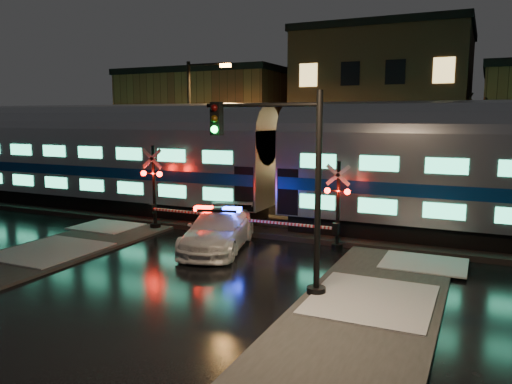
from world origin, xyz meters
TOP-DOWN VIEW (x-y plane):
  - ground at (0.00, 0.00)m, footprint 120.00×120.00m
  - ballast at (0.00, 5.00)m, footprint 90.00×4.20m
  - sidewalk_right at (6.50, -6.00)m, footprint 4.00×20.00m
  - building_left at (-13.00, 22.00)m, footprint 14.00×10.00m
  - building_mid at (2.00, 22.50)m, footprint 12.00×11.00m
  - train at (0.21, 5.00)m, footprint 51.00×3.12m
  - police_car at (-0.65, 0.50)m, footprint 3.58×5.99m
  - crossing_signal_right at (3.57, 2.30)m, footprint 5.25×0.63m
  - crossing_signal_left at (-4.87, 2.31)m, footprint 5.84×0.66m
  - traffic_light at (3.84, -3.19)m, footprint 4.06×0.72m
  - streetlight at (-6.99, 9.00)m, footprint 2.94×0.31m

SIDE VIEW (x-z plane):
  - ground at x=0.00m, z-range 0.00..0.00m
  - sidewalk_right at x=6.50m, z-range 0.00..0.12m
  - ballast at x=0.00m, z-range 0.00..0.24m
  - police_car at x=-0.65m, z-range -0.08..1.72m
  - crossing_signal_right at x=3.57m, z-range -0.33..3.39m
  - crossing_signal_left at x=-4.87m, z-range -0.36..3.78m
  - traffic_light at x=3.84m, z-range 0.20..6.47m
  - train at x=0.21m, z-range 0.42..6.35m
  - building_left at x=-13.00m, z-range 0.00..9.00m
  - streetlight at x=-6.99m, z-range 0.67..9.45m
  - building_mid at x=2.00m, z-range 0.00..11.50m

